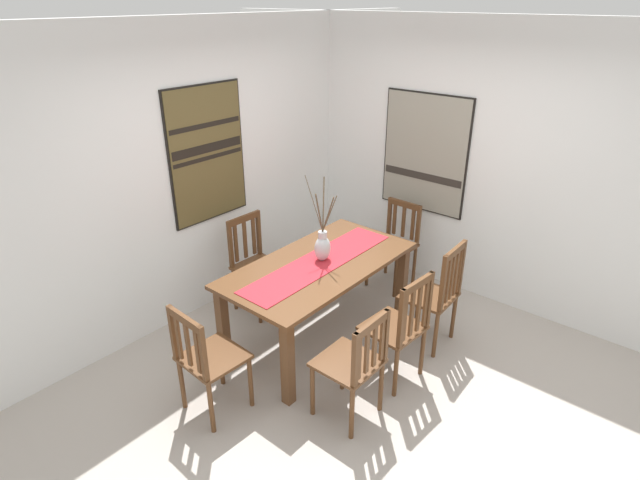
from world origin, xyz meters
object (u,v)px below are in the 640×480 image
object	(u,v)px
chair_1	(436,293)
chair_5	(395,243)
chair_0	(399,326)
painting_on_back_wall	(207,154)
painting_on_side_wall	(425,154)
dining_table	(319,274)
chair_3	(207,358)
centerpiece_vase	(323,246)
chair_4	(255,263)
chair_2	(354,363)

from	to	relation	value
chair_1	chair_5	size ratio (longest dim) A/B	1.09
chair_0	chair_5	distance (m)	1.56
painting_on_back_wall	painting_on_side_wall	world-z (taller)	painting_on_back_wall
dining_table	chair_3	bearing A→B (deg)	179.24
chair_0	chair_1	distance (m)	0.61
centerpiece_vase	dining_table	bearing A→B (deg)	-171.57
centerpiece_vase	chair_4	distance (m)	0.90
dining_table	chair_4	world-z (taller)	chair_4
chair_4	painting_on_back_wall	size ratio (longest dim) A/B	0.76
chair_1	chair_5	world-z (taller)	chair_1
chair_4	chair_5	xyz separation A→B (m)	(1.27, -0.79, -0.01)
chair_4	painting_on_back_wall	world-z (taller)	painting_on_back_wall
centerpiece_vase	chair_2	distance (m)	1.14
dining_table	painting_on_back_wall	bearing A→B (deg)	96.60
dining_table	chair_0	distance (m)	0.86
chair_0	chair_5	xyz separation A→B (m)	(1.30, 0.86, -0.02)
chair_0	chair_5	size ratio (longest dim) A/B	1.07
dining_table	chair_1	world-z (taller)	chair_1
chair_5	painting_on_back_wall	distance (m)	2.13
centerpiece_vase	chair_4	bearing A→B (deg)	94.57
centerpiece_vase	chair_2	xyz separation A→B (m)	(-0.65, -0.83, -0.42)
chair_1	chair_2	size ratio (longest dim) A/B	1.10
dining_table	chair_3	xyz separation A→B (m)	(-1.23, 0.02, -0.17)
chair_2	painting_on_side_wall	bearing A→B (deg)	19.37
chair_1	chair_3	size ratio (longest dim) A/B	1.08
chair_0	chair_2	xyz separation A→B (m)	(-0.57, 0.02, -0.02)
chair_5	chair_2	bearing A→B (deg)	-155.61
chair_3	painting_on_back_wall	world-z (taller)	painting_on_back_wall
chair_0	chair_3	distance (m)	1.48
chair_0	chair_1	xyz separation A→B (m)	(0.61, 0.01, 0.01)
chair_1	painting_on_back_wall	size ratio (longest dim) A/B	0.79
chair_1	chair_2	bearing A→B (deg)	179.72
chair_2	chair_5	world-z (taller)	chair_5
chair_5	painting_on_side_wall	xyz separation A→B (m)	(0.36, -0.06, 0.90)
dining_table	chair_4	xyz separation A→B (m)	(-0.01, 0.80, -0.16)
chair_0	chair_2	world-z (taller)	chair_0
chair_1	chair_4	distance (m)	1.74
chair_4	painting_on_side_wall	xyz separation A→B (m)	(1.63, -0.85, 0.89)
chair_1	painting_on_side_wall	size ratio (longest dim) A/B	0.81
chair_2	chair_3	distance (m)	1.05
chair_2	painting_on_side_wall	distance (m)	2.52
chair_1	painting_on_side_wall	distance (m)	1.57
dining_table	chair_2	world-z (taller)	chair_2
chair_0	chair_5	bearing A→B (deg)	33.70
dining_table	chair_3	world-z (taller)	chair_3
painting_on_side_wall	chair_2	bearing A→B (deg)	-160.63
chair_2	chair_4	distance (m)	1.73
chair_2	chair_3	bearing A→B (deg)	127.01
chair_2	dining_table	bearing A→B (deg)	54.11
chair_0	chair_5	world-z (taller)	chair_0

